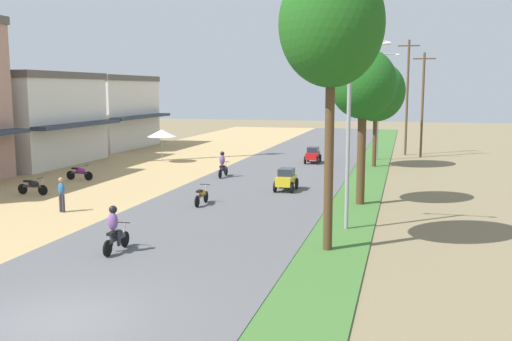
{
  "coord_description": "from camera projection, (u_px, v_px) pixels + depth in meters",
  "views": [
    {
      "loc": [
        8.01,
        -11.73,
        5.69
      ],
      "look_at": [
        0.65,
        16.39,
        1.53
      ],
      "focal_mm": 40.26,
      "sensor_mm": 36.0,
      "label": 1
    }
  ],
  "objects": [
    {
      "name": "ground_plane",
      "position": [
        61.0,
        323.0,
        14.05
      ],
      "size": [
        180.0,
        180.0,
        0.0
      ],
      "primitive_type": "plane",
      "color": "#7A6B4C"
    },
    {
      "name": "road_strip",
      "position": [
        61.0,
        321.0,
        14.04
      ],
      "size": [
        9.0,
        140.0,
        0.08
      ],
      "primitive_type": "cube",
      "color": "#565659",
      "rests_on": "ground"
    },
    {
      "name": "shophouse_mid",
      "position": [
        22.0,
        118.0,
        43.15
      ],
      "size": [
        9.84,
        10.2,
        6.9
      ],
      "color": "silver",
      "rests_on": "ground"
    },
    {
      "name": "shophouse_far",
      "position": [
        104.0,
        112.0,
        54.78
      ],
      "size": [
        8.09,
        10.55,
        6.9
      ],
      "color": "silver",
      "rests_on": "ground"
    },
    {
      "name": "parked_motorbike_third",
      "position": [
        33.0,
        186.0,
        30.6
      ],
      "size": [
        1.8,
        0.54,
        0.94
      ],
      "color": "black",
      "rests_on": "dirt_shoulder"
    },
    {
      "name": "parked_motorbike_fourth",
      "position": [
        80.0,
        172.0,
        35.51
      ],
      "size": [
        1.8,
        0.54,
        0.94
      ],
      "color": "black",
      "rests_on": "dirt_shoulder"
    },
    {
      "name": "vendor_umbrella",
      "position": [
        162.0,
        133.0,
        43.84
      ],
      "size": [
        2.2,
        2.2,
        2.52
      ],
      "color": "#99999E",
      "rests_on": "dirt_shoulder"
    },
    {
      "name": "pedestrian_on_shoulder",
      "position": [
        61.0,
        193.0,
        26.24
      ],
      "size": [
        0.41,
        0.34,
        1.62
      ],
      "color": "#33333D",
      "rests_on": "dirt_shoulder"
    },
    {
      "name": "median_tree_nearest",
      "position": [
        331.0,
        26.0,
        19.17
      ],
      "size": [
        3.56,
        3.56,
        9.89
      ],
      "color": "#4C351E",
      "rests_on": "median_strip"
    },
    {
      "name": "median_tree_second",
      "position": [
        363.0,
        85.0,
        27.43
      ],
      "size": [
        3.19,
        3.19,
        7.57
      ],
      "color": "#4C351E",
      "rests_on": "median_strip"
    },
    {
      "name": "median_tree_third",
      "position": [
        376.0,
        92.0,
        41.06
      ],
      "size": [
        4.14,
        4.14,
        7.59
      ],
      "color": "#4C351E",
      "rests_on": "median_strip"
    },
    {
      "name": "streetlamp_near",
      "position": [
        349.0,
        121.0,
        22.66
      ],
      "size": [
        3.16,
        0.2,
        7.56
      ],
      "color": "gray",
      "rests_on": "median_strip"
    },
    {
      "name": "streetlamp_mid",
      "position": [
        378.0,
        99.0,
        45.18
      ],
      "size": [
        3.16,
        0.2,
        8.43
      ],
      "color": "gray",
      "rests_on": "median_strip"
    },
    {
      "name": "utility_pole_near",
      "position": [
        407.0,
        96.0,
        48.82
      ],
      "size": [
        1.8,
        0.2,
        9.76
      ],
      "color": "brown",
      "rests_on": "ground"
    },
    {
      "name": "utility_pole_far",
      "position": [
        423.0,
        103.0,
        47.33
      ],
      "size": [
        1.8,
        0.2,
        8.6
      ],
      "color": "brown",
      "rests_on": "ground"
    },
    {
      "name": "car_hatchback_yellow",
      "position": [
        286.0,
        178.0,
        31.79
      ],
      "size": [
        1.04,
        2.0,
        1.23
      ],
      "color": "gold",
      "rests_on": "road_strip"
    },
    {
      "name": "car_hatchback_red",
      "position": [
        313.0,
        154.0,
        43.49
      ],
      "size": [
        1.04,
        2.0,
        1.23
      ],
      "color": "red",
      "rests_on": "road_strip"
    },
    {
      "name": "motorbike_foreground_rider",
      "position": [
        115.0,
        230.0,
        19.75
      ],
      "size": [
        0.54,
        1.8,
        1.66
      ],
      "color": "black",
      "rests_on": "road_strip"
    },
    {
      "name": "motorbike_ahead_second",
      "position": [
        202.0,
        195.0,
        27.91
      ],
      "size": [
        0.54,
        1.8,
        0.94
      ],
      "color": "black",
      "rests_on": "road_strip"
    },
    {
      "name": "motorbike_ahead_third",
      "position": [
        223.0,
        165.0,
        36.57
      ],
      "size": [
        0.54,
        1.8,
        1.66
      ],
      "color": "black",
      "rests_on": "road_strip"
    }
  ]
}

